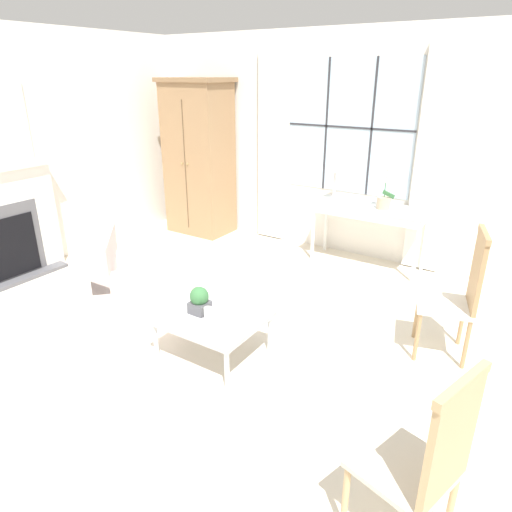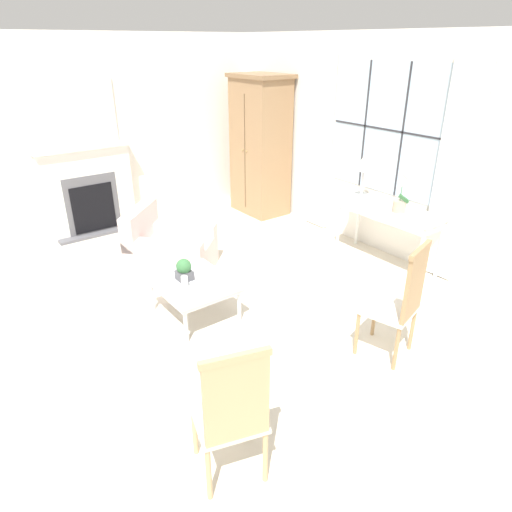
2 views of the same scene
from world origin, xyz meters
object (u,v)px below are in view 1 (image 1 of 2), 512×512
at_px(accent_chair_wooden, 427,457).
at_px(coffee_table, 213,317).
at_px(armoire, 199,158).
at_px(table_lamp, 336,163).
at_px(armchair_upholstered, 145,286).
at_px(fireplace, 0,217).
at_px(side_chair_wooden, 461,289).
at_px(potted_orchid, 385,193).
at_px(console_table, 369,212).
at_px(pillar_candle, 208,315).
at_px(potted_plant_small, 199,300).

height_order(accent_chair_wooden, coffee_table, accent_chair_wooden).
relative_size(armoire, accent_chair_wooden, 2.03).
relative_size(armoire, table_lamp, 3.84).
relative_size(armchair_upholstered, accent_chair_wooden, 1.16).
height_order(fireplace, side_chair_wooden, fireplace).
relative_size(table_lamp, side_chair_wooden, 0.51).
distance_m(armoire, potted_orchid, 2.80).
bearing_deg(accent_chair_wooden, side_chair_wooden, 95.99).
height_order(console_table, pillar_candle, console_table).
bearing_deg(pillar_candle, armchair_upholstered, 160.38).
bearing_deg(coffee_table, side_chair_wooden, 33.42).
relative_size(table_lamp, coffee_table, 0.68).
bearing_deg(pillar_candle, potted_orchid, 79.71).
relative_size(side_chair_wooden, potted_plant_small, 4.89).
xyz_separation_m(potted_orchid, pillar_candle, (-0.49, -2.71, -0.50)).
xyz_separation_m(console_table, coffee_table, (-0.38, -2.64, -0.32)).
bearing_deg(coffee_table, console_table, 81.89).
bearing_deg(console_table, coffee_table, -98.11).
distance_m(armoire, potted_plant_small, 3.45).
bearing_deg(side_chair_wooden, accent_chair_wooden, -84.01).
xyz_separation_m(armoire, table_lamp, (2.12, 0.08, 0.12)).
bearing_deg(armchair_upholstered, coffee_table, -14.14).
bearing_deg(pillar_candle, side_chair_wooden, 37.58).
xyz_separation_m(console_table, accent_chair_wooden, (1.54, -3.45, -0.09)).
xyz_separation_m(table_lamp, potted_plant_small, (0.02, -2.71, -0.71)).
distance_m(potted_orchid, armchair_upholstered, 2.91).
relative_size(fireplace, coffee_table, 2.64).
bearing_deg(potted_plant_small, pillar_candle, -27.64).
distance_m(fireplace, pillar_candle, 3.08).
relative_size(potted_orchid, coffee_table, 0.62).
bearing_deg(pillar_candle, armoire, 130.33).
distance_m(table_lamp, pillar_candle, 2.90).
height_order(potted_plant_small, pillar_candle, potted_plant_small).
relative_size(fireplace, pillar_candle, 15.96).
relative_size(console_table, coffee_table, 1.64).
height_order(armchair_upholstered, pillar_candle, armchair_upholstered).
distance_m(table_lamp, armchair_upholstered, 2.75).
distance_m(console_table, table_lamp, 0.73).
xyz_separation_m(table_lamp, accent_chair_wooden, (2.03, -3.47, -0.63)).
relative_size(potted_orchid, side_chair_wooden, 0.46).
bearing_deg(pillar_candle, fireplace, 178.30).
xyz_separation_m(side_chair_wooden, pillar_candle, (-1.65, -1.27, -0.15)).
relative_size(fireplace, armchair_upholstered, 1.76).
bearing_deg(coffee_table, armoire, 130.97).
distance_m(armchair_upholstered, side_chair_wooden, 2.95).
bearing_deg(table_lamp, potted_orchid, -7.24).
bearing_deg(table_lamp, coffee_table, -87.51).
bearing_deg(potted_plant_small, side_chair_wooden, 33.24).
bearing_deg(fireplace, armoire, 73.83).
bearing_deg(pillar_candle, potted_plant_small, 152.36).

